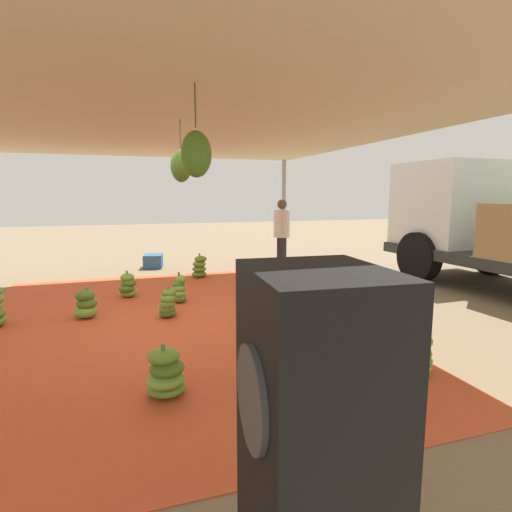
{
  "coord_description": "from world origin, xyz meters",
  "views": [
    {
      "loc": [
        5.47,
        -0.41,
        1.73
      ],
      "look_at": [
        -0.54,
        1.53,
        0.78
      ],
      "focal_mm": 28.4,
      "sensor_mm": 36.0,
      "label": 1
    }
  ],
  "objects_px": {
    "banana_bunch_5": "(309,311)",
    "banana_bunch_11": "(268,358)",
    "banana_bunch_9": "(128,286)",
    "banana_bunch_7": "(179,290)",
    "crate_0": "(153,261)",
    "banana_bunch_4": "(168,304)",
    "banana_bunch_10": "(166,374)",
    "banana_bunch_0": "(86,305)",
    "banana_bunch_3": "(370,353)",
    "worker_1": "(282,230)",
    "banana_bunch_1": "(420,355)",
    "banana_bunch_2": "(290,283)",
    "banana_bunch_8": "(342,383)",
    "banana_bunch_12": "(279,294)",
    "banana_bunch_14": "(200,267)",
    "banana_bunch_13": "(272,314)",
    "speaker_stack": "(314,494)"
  },
  "relations": [
    {
      "from": "banana_bunch_8",
      "to": "banana_bunch_0",
      "type": "bearing_deg",
      "value": -145.76
    },
    {
      "from": "banana_bunch_7",
      "to": "banana_bunch_14",
      "type": "distance_m",
      "value": 2.04
    },
    {
      "from": "banana_bunch_4",
      "to": "banana_bunch_11",
      "type": "height_order",
      "value": "banana_bunch_11"
    },
    {
      "from": "speaker_stack",
      "to": "banana_bunch_4",
      "type": "bearing_deg",
      "value": -179.68
    },
    {
      "from": "banana_bunch_0",
      "to": "banana_bunch_2",
      "type": "distance_m",
      "value": 3.24
    },
    {
      "from": "banana_bunch_11",
      "to": "banana_bunch_12",
      "type": "height_order",
      "value": "banana_bunch_11"
    },
    {
      "from": "speaker_stack",
      "to": "banana_bunch_1",
      "type": "bearing_deg",
      "value": 133.12
    },
    {
      "from": "banana_bunch_7",
      "to": "banana_bunch_9",
      "type": "height_order",
      "value": "banana_bunch_7"
    },
    {
      "from": "banana_bunch_2",
      "to": "banana_bunch_8",
      "type": "distance_m",
      "value": 3.68
    },
    {
      "from": "banana_bunch_9",
      "to": "banana_bunch_3",
      "type": "bearing_deg",
      "value": 30.02
    },
    {
      "from": "banana_bunch_3",
      "to": "worker_1",
      "type": "xyz_separation_m",
      "value": [
        -5.21,
        1.12,
        0.75
      ]
    },
    {
      "from": "banana_bunch_0",
      "to": "banana_bunch_9",
      "type": "bearing_deg",
      "value": 150.7
    },
    {
      "from": "banana_bunch_5",
      "to": "worker_1",
      "type": "distance_m",
      "value": 3.83
    },
    {
      "from": "banana_bunch_5",
      "to": "banana_bunch_11",
      "type": "relative_size",
      "value": 0.72
    },
    {
      "from": "banana_bunch_1",
      "to": "banana_bunch_9",
      "type": "relative_size",
      "value": 0.96
    },
    {
      "from": "banana_bunch_12",
      "to": "crate_0",
      "type": "bearing_deg",
      "value": -158.44
    },
    {
      "from": "banana_bunch_9",
      "to": "banana_bunch_10",
      "type": "distance_m",
      "value": 3.7
    },
    {
      "from": "banana_bunch_2",
      "to": "banana_bunch_14",
      "type": "relative_size",
      "value": 0.99
    },
    {
      "from": "banana_bunch_4",
      "to": "banana_bunch_7",
      "type": "distance_m",
      "value": 0.82
    },
    {
      "from": "banana_bunch_4",
      "to": "worker_1",
      "type": "bearing_deg",
      "value": 134.36
    },
    {
      "from": "banana_bunch_3",
      "to": "banana_bunch_5",
      "type": "distance_m",
      "value": 1.6
    },
    {
      "from": "banana_bunch_3",
      "to": "banana_bunch_12",
      "type": "bearing_deg",
      "value": 179.22
    },
    {
      "from": "banana_bunch_9",
      "to": "banana_bunch_7",
      "type": "bearing_deg",
      "value": 52.88
    },
    {
      "from": "banana_bunch_10",
      "to": "banana_bunch_11",
      "type": "height_order",
      "value": "banana_bunch_11"
    },
    {
      "from": "banana_bunch_5",
      "to": "banana_bunch_11",
      "type": "distance_m",
      "value": 1.9
    },
    {
      "from": "banana_bunch_0",
      "to": "banana_bunch_1",
      "type": "bearing_deg",
      "value": 47.69
    },
    {
      "from": "banana_bunch_1",
      "to": "banana_bunch_3",
      "type": "xyz_separation_m",
      "value": [
        -0.15,
        -0.46,
        0.01
      ]
    },
    {
      "from": "banana_bunch_8",
      "to": "banana_bunch_9",
      "type": "height_order",
      "value": "banana_bunch_9"
    },
    {
      "from": "banana_bunch_5",
      "to": "banana_bunch_10",
      "type": "height_order",
      "value": "banana_bunch_10"
    },
    {
      "from": "banana_bunch_11",
      "to": "banana_bunch_14",
      "type": "xyz_separation_m",
      "value": [
        -5.1,
        0.28,
        -0.04
      ]
    },
    {
      "from": "banana_bunch_8",
      "to": "worker_1",
      "type": "distance_m",
      "value": 5.96
    },
    {
      "from": "banana_bunch_2",
      "to": "banana_bunch_5",
      "type": "height_order",
      "value": "banana_bunch_2"
    },
    {
      "from": "banana_bunch_0",
      "to": "banana_bunch_2",
      "type": "height_order",
      "value": "banana_bunch_2"
    },
    {
      "from": "banana_bunch_9",
      "to": "worker_1",
      "type": "relative_size",
      "value": 0.28
    },
    {
      "from": "banana_bunch_3",
      "to": "banana_bunch_4",
      "type": "distance_m",
      "value": 2.98
    },
    {
      "from": "banana_bunch_1",
      "to": "banana_bunch_4",
      "type": "bearing_deg",
      "value": -140.52
    },
    {
      "from": "banana_bunch_3",
      "to": "banana_bunch_7",
      "type": "relative_size",
      "value": 0.97
    },
    {
      "from": "crate_0",
      "to": "banana_bunch_4",
      "type": "bearing_deg",
      "value": -1.08
    },
    {
      "from": "banana_bunch_1",
      "to": "banana_bunch_11",
      "type": "relative_size",
      "value": 0.74
    },
    {
      "from": "banana_bunch_11",
      "to": "worker_1",
      "type": "relative_size",
      "value": 0.36
    },
    {
      "from": "banana_bunch_12",
      "to": "banana_bunch_10",
      "type": "bearing_deg",
      "value": -39.61
    },
    {
      "from": "banana_bunch_1",
      "to": "banana_bunch_5",
      "type": "height_order",
      "value": "banana_bunch_1"
    },
    {
      "from": "crate_0",
      "to": "banana_bunch_14",
      "type": "bearing_deg",
      "value": 29.32
    },
    {
      "from": "banana_bunch_0",
      "to": "crate_0",
      "type": "xyz_separation_m",
      "value": [
        -3.88,
        1.18,
        -0.04
      ]
    },
    {
      "from": "banana_bunch_5",
      "to": "worker_1",
      "type": "height_order",
      "value": "worker_1"
    },
    {
      "from": "banana_bunch_8",
      "to": "banana_bunch_13",
      "type": "bearing_deg",
      "value": 176.11
    },
    {
      "from": "banana_bunch_0",
      "to": "banana_bunch_3",
      "type": "relative_size",
      "value": 0.91
    },
    {
      "from": "banana_bunch_0",
      "to": "banana_bunch_5",
      "type": "height_order",
      "value": "banana_bunch_0"
    },
    {
      "from": "banana_bunch_9",
      "to": "banana_bunch_11",
      "type": "relative_size",
      "value": 0.77
    },
    {
      "from": "banana_bunch_4",
      "to": "banana_bunch_10",
      "type": "distance_m",
      "value": 2.33
    }
  ]
}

